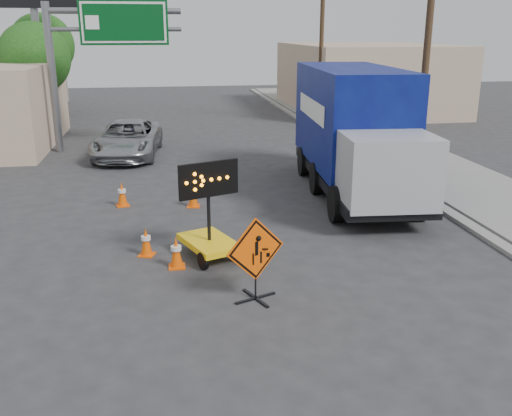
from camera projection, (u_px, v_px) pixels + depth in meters
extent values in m
plane|color=#2D2D30|center=(255.00, 321.00, 11.46)|extent=(100.00, 100.00, 0.00)
cube|color=gray|center=(354.00, 153.00, 26.69)|extent=(0.40, 60.00, 0.12)
cube|color=gray|center=(400.00, 151.00, 27.05)|extent=(4.00, 60.00, 0.15)
cube|color=tan|center=(365.00, 77.00, 41.05)|extent=(10.00, 14.00, 4.60)
cylinder|color=slate|center=(53.00, 79.00, 26.35)|extent=(0.36, 0.36, 6.80)
cylinder|color=slate|center=(114.00, 11.00, 25.93)|extent=(6.00, 0.28, 0.28)
cylinder|color=slate|center=(116.00, 29.00, 26.16)|extent=(6.00, 0.20, 0.20)
cube|color=#054016|center=(124.00, 22.00, 26.03)|extent=(4.00, 0.10, 2.00)
cube|color=silver|center=(124.00, 22.00, 25.96)|extent=(3.80, 0.01, 1.80)
cylinder|color=slate|center=(38.00, 49.00, 33.23)|extent=(0.44, 0.44, 9.00)
cylinder|color=#47341E|center=(426.00, 61.00, 20.78)|extent=(0.26, 0.26, 9.00)
cylinder|color=#47341E|center=(321.00, 49.00, 33.95)|extent=(0.26, 0.26, 9.00)
cylinder|color=#47341E|center=(40.00, 107.00, 30.41)|extent=(0.28, 0.28, 3.25)
sphere|color=#154B16|center=(34.00, 58.00, 29.64)|extent=(3.71, 3.71, 3.71)
cylinder|color=#47341E|center=(47.00, 90.00, 37.73)|extent=(0.28, 0.28, 3.58)
sphere|color=#154B16|center=(42.00, 45.00, 36.89)|extent=(4.10, 4.10, 4.10)
cube|color=black|center=(256.00, 298.00, 12.37)|extent=(0.95, 0.44, 0.04)
cube|color=black|center=(256.00, 298.00, 12.37)|extent=(0.44, 0.95, 0.04)
cylinder|color=black|center=(256.00, 283.00, 12.26)|extent=(0.04, 0.04, 0.77)
cube|color=#FB5505|center=(256.00, 249.00, 12.03)|extent=(1.31, 0.56, 1.41)
cube|color=black|center=(256.00, 249.00, 12.03)|extent=(1.22, 0.50, 1.31)
cube|color=yellow|center=(209.00, 243.00, 14.54)|extent=(1.64, 2.04, 0.16)
cylinder|color=black|center=(208.00, 205.00, 14.23)|extent=(0.09, 0.09, 1.95)
cube|color=black|center=(208.00, 179.00, 14.03)|extent=(1.52, 0.66, 0.89)
imported|color=#ABAEB2|center=(128.00, 139.00, 26.06)|extent=(3.28, 6.08, 1.62)
cube|color=black|center=(354.00, 176.00, 20.03)|extent=(3.40, 9.21, 0.34)
cube|color=#070A58|center=(349.00, 116.00, 20.28)|extent=(3.35, 7.19, 3.38)
cube|color=#9EA0A5|center=(397.00, 170.00, 16.31)|extent=(2.74, 2.22, 2.03)
cube|color=#FB5505|center=(177.00, 267.00, 14.03)|extent=(0.41, 0.41, 0.03)
cone|color=#FB5505|center=(176.00, 252.00, 13.91)|extent=(0.31, 0.31, 0.76)
cylinder|color=silver|center=(176.00, 248.00, 13.89)|extent=(0.26, 0.26, 0.11)
cube|color=#FB5505|center=(147.00, 255.00, 14.77)|extent=(0.49, 0.49, 0.03)
cone|color=#FB5505|center=(146.00, 241.00, 14.66)|extent=(0.30, 0.30, 0.72)
cylinder|color=silver|center=(146.00, 238.00, 14.64)|extent=(0.24, 0.24, 0.11)
cube|color=#FB5505|center=(194.00, 206.00, 18.83)|extent=(0.47, 0.47, 0.03)
cone|color=#FB5505|center=(193.00, 194.00, 18.71)|extent=(0.32, 0.32, 0.78)
cylinder|color=silver|center=(193.00, 192.00, 18.69)|extent=(0.26, 0.26, 0.11)
cube|color=#FB5505|center=(123.00, 205.00, 18.91)|extent=(0.50, 0.50, 0.03)
cone|color=#FB5505|center=(122.00, 194.00, 18.79)|extent=(0.32, 0.32, 0.78)
cylinder|color=silver|center=(122.00, 191.00, 18.76)|extent=(0.26, 0.26, 0.11)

